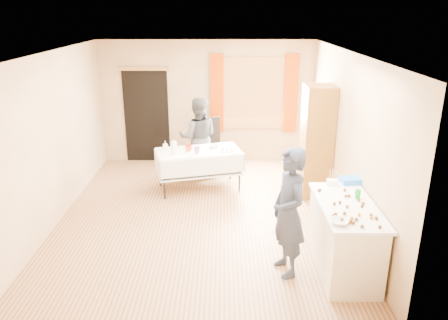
{
  "coord_description": "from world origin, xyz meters",
  "views": [
    {
      "loc": [
        0.36,
        -6.45,
        3.2
      ],
      "look_at": [
        0.37,
        0.0,
        0.95
      ],
      "focal_mm": 35.0,
      "sensor_mm": 36.0,
      "label": 1
    }
  ],
  "objects_px": {
    "girl": "(289,213)",
    "chair": "(212,156)",
    "counter": "(344,237)",
    "woman": "(198,138)",
    "cabinet": "(317,142)",
    "party_table": "(199,166)"
  },
  "relations": [
    {
      "from": "chair",
      "to": "girl",
      "type": "relative_size",
      "value": 0.66
    },
    {
      "from": "party_table",
      "to": "girl",
      "type": "height_order",
      "value": "girl"
    },
    {
      "from": "cabinet",
      "to": "counter",
      "type": "relative_size",
      "value": 1.37
    },
    {
      "from": "counter",
      "to": "party_table",
      "type": "height_order",
      "value": "counter"
    },
    {
      "from": "cabinet",
      "to": "girl",
      "type": "bearing_deg",
      "value": -108.57
    },
    {
      "from": "counter",
      "to": "woman",
      "type": "xyz_separation_m",
      "value": [
        -2.03,
        3.35,
        0.34
      ]
    },
    {
      "from": "cabinet",
      "to": "counter",
      "type": "xyz_separation_m",
      "value": [
        -0.1,
        -2.41,
        -0.54
      ]
    },
    {
      "from": "girl",
      "to": "woman",
      "type": "bearing_deg",
      "value": -174.93
    },
    {
      "from": "chair",
      "to": "girl",
      "type": "distance_m",
      "value": 3.81
    },
    {
      "from": "cabinet",
      "to": "woman",
      "type": "bearing_deg",
      "value": 156.24
    },
    {
      "from": "girl",
      "to": "woman",
      "type": "height_order",
      "value": "girl"
    },
    {
      "from": "woman",
      "to": "party_table",
      "type": "bearing_deg",
      "value": 92.49
    },
    {
      "from": "counter",
      "to": "girl",
      "type": "bearing_deg",
      "value": -174.83
    },
    {
      "from": "cabinet",
      "to": "counter",
      "type": "distance_m",
      "value": 2.47
    },
    {
      "from": "girl",
      "to": "chair",
      "type": "bearing_deg",
      "value": -179.83
    },
    {
      "from": "cabinet",
      "to": "chair",
      "type": "xyz_separation_m",
      "value": [
        -1.86,
        1.15,
        -0.66
      ]
    },
    {
      "from": "cabinet",
      "to": "chair",
      "type": "relative_size",
      "value": 1.79
    },
    {
      "from": "woman",
      "to": "counter",
      "type": "bearing_deg",
      "value": 120.18
    },
    {
      "from": "party_table",
      "to": "chair",
      "type": "bearing_deg",
      "value": 61.48
    },
    {
      "from": "counter",
      "to": "party_table",
      "type": "xyz_separation_m",
      "value": [
        -1.99,
        2.66,
        -0.01
      ]
    },
    {
      "from": "chair",
      "to": "cabinet",
      "type": "bearing_deg",
      "value": -51.79
    },
    {
      "from": "counter",
      "to": "woman",
      "type": "distance_m",
      "value": 3.93
    }
  ]
}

